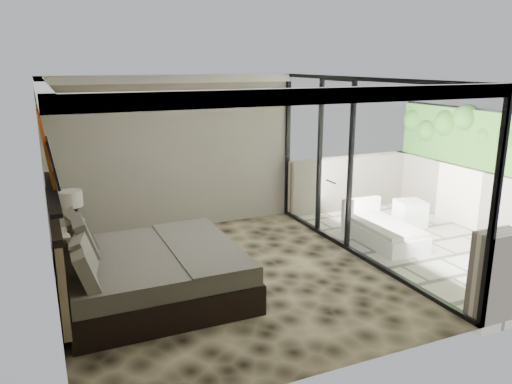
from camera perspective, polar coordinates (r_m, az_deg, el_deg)
name	(u,v)px	position (r m, az deg, el deg)	size (l,w,h in m)	color
floor	(226,279)	(7.27, -3.42, -9.87)	(5.00, 5.00, 0.00)	black
ceiling	(223,80)	(6.62, -3.79, 12.67)	(4.50, 5.00, 0.02)	silver
back_wall	(177,154)	(9.14, -9.06, 4.28)	(4.50, 0.02, 2.80)	gray
left_wall	(48,202)	(6.42, -22.69, -1.08)	(0.02, 5.00, 2.80)	gray
glass_wall	(362,170)	(7.86, 11.98, 2.47)	(0.08, 5.00, 2.80)	white
terrace_slab	(429,245)	(9.19, 19.16, -5.75)	(3.00, 5.00, 0.12)	#BDB5A1
parapet_far	(490,203)	(9.96, 25.17, -1.11)	(0.30, 5.00, 1.10)	beige
foliage_hedge	(497,142)	(9.75, 25.87, 5.13)	(0.36, 4.60, 1.10)	#386F22
picture_ledge	(52,192)	(6.49, -22.27, 0.05)	(0.12, 2.20, 0.05)	black
bed	(146,271)	(6.73, -12.50, -8.82)	(2.32, 2.24, 1.28)	black
nightstand	(72,246)	(8.17, -20.31, -5.81)	(0.57, 0.57, 0.57)	black
table_lamp	(71,206)	(7.98, -20.35, -1.48)	(0.35, 0.35, 0.63)	black
abstract_canvas	(46,148)	(6.78, -22.91, 4.67)	(0.04, 0.90, 0.90)	#B64A0F
framed_print	(53,163)	(6.53, -22.24, 3.07)	(0.03, 0.50, 0.60)	black
ottoman	(410,214)	(9.84, 17.19, -2.37)	(0.49, 0.49, 0.49)	white
lounger	(382,231)	(8.91, 14.19, -4.31)	(0.82, 1.57, 0.60)	white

